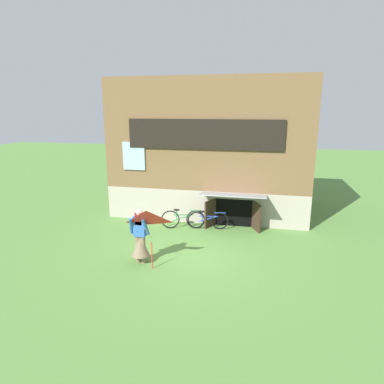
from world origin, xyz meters
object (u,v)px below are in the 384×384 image
at_px(person, 140,240).
at_px(bicycle_green, 183,219).
at_px(bicycle_blue, 208,220).
at_px(kite, 147,227).

bearing_deg(person, bicycle_green, 86.81).
relative_size(bicycle_blue, bicycle_green, 0.94).
bearing_deg(bicycle_green, kite, -104.65).
xyz_separation_m(person, bicycle_green, (0.51, 3.08, -0.33)).
distance_m(person, bicycle_green, 3.14).
distance_m(kite, bicycle_blue, 4.05).
relative_size(person, bicycle_green, 1.02).
relative_size(person, bicycle_blue, 1.08).
relative_size(kite, bicycle_blue, 1.10).
distance_m(bicycle_blue, bicycle_green, 0.94).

